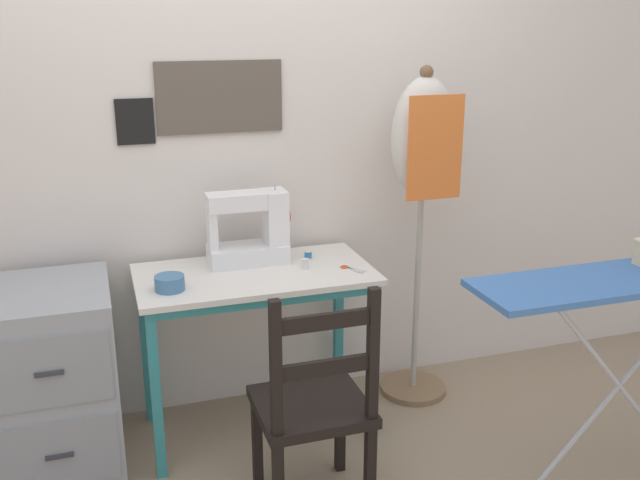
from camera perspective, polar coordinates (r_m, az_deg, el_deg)
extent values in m
plane|color=gray|center=(3.11, -3.71, -17.18)|extent=(14.00, 14.00, 0.00)
cube|color=silver|center=(3.18, -6.87, 8.47)|extent=(10.00, 0.05, 2.55)
cube|color=brown|center=(3.11, -8.00, 11.25)|extent=(0.54, 0.02, 0.30)
cube|color=black|center=(3.08, -14.58, 9.15)|extent=(0.16, 0.01, 0.19)
cube|color=silver|center=(3.00, -5.24, -2.77)|extent=(0.99, 0.53, 0.02)
cube|color=teal|center=(2.81, -4.19, -4.90)|extent=(0.91, 0.03, 0.04)
cube|color=teal|center=(2.89, -12.98, -12.08)|extent=(0.04, 0.04, 0.72)
cube|color=teal|center=(3.08, 4.29, -9.75)|extent=(0.04, 0.04, 0.72)
cube|color=teal|center=(3.29, -13.75, -8.35)|extent=(0.04, 0.04, 0.72)
cube|color=teal|center=(3.46, 1.47, -6.54)|extent=(0.04, 0.04, 0.72)
cube|color=white|center=(3.10, -5.76, -1.10)|extent=(0.34, 0.16, 0.08)
cube|color=white|center=(3.08, -3.59, 1.88)|extent=(0.09, 0.14, 0.23)
cube|color=white|center=(3.02, -6.31, 3.13)|extent=(0.29, 0.12, 0.07)
cube|color=white|center=(3.03, -8.63, 0.80)|extent=(0.04, 0.09, 0.16)
cylinder|color=#B22D2D|center=(3.09, -2.63, 1.97)|extent=(0.02, 0.06, 0.06)
cylinder|color=#99999E|center=(3.04, -3.63, 4.21)|extent=(0.01, 0.01, 0.02)
cylinder|color=teal|center=(2.84, -11.94, -3.38)|extent=(0.12, 0.12, 0.06)
cylinder|color=#243D54|center=(2.83, -11.97, -2.88)|extent=(0.09, 0.09, 0.01)
cube|color=silver|center=(3.00, 2.93, -2.39)|extent=(0.07, 0.07, 0.00)
cube|color=silver|center=(2.99, 2.79, -2.45)|extent=(0.05, 0.08, 0.00)
torus|color=#DB511E|center=(3.03, 1.93, -2.19)|extent=(0.03, 0.03, 0.01)
torus|color=#DB511E|center=(3.03, 1.98, -2.16)|extent=(0.03, 0.03, 0.01)
cylinder|color=silver|center=(3.01, -1.20, -1.90)|extent=(0.03, 0.03, 0.04)
cylinder|color=beige|center=(3.01, -1.20, -1.55)|extent=(0.03, 0.03, 0.00)
cylinder|color=beige|center=(3.02, -1.19, -2.26)|extent=(0.03, 0.03, 0.00)
cylinder|color=#2875C1|center=(3.14, -0.95, -1.16)|extent=(0.03, 0.03, 0.04)
cylinder|color=beige|center=(3.14, -0.95, -0.88)|extent=(0.04, 0.04, 0.00)
cylinder|color=beige|center=(3.15, -0.95, -1.44)|extent=(0.04, 0.04, 0.00)
cube|color=black|center=(2.66, -0.70, -13.16)|extent=(0.40, 0.38, 0.04)
cube|color=black|center=(2.87, -5.05, -15.80)|extent=(0.04, 0.04, 0.39)
cube|color=black|center=(2.95, 1.62, -14.73)|extent=(0.04, 0.04, 0.39)
cube|color=black|center=(2.70, 4.01, -18.14)|extent=(0.04, 0.04, 0.39)
cube|color=black|center=(2.36, -3.55, -10.23)|extent=(0.04, 0.04, 0.48)
cube|color=black|center=(2.45, 4.25, -9.08)|extent=(0.04, 0.04, 0.48)
cube|color=black|center=(2.34, 0.44, -6.53)|extent=(0.34, 0.02, 0.06)
cube|color=black|center=(2.41, 0.43, -10.18)|extent=(0.34, 0.02, 0.06)
cube|color=#93999E|center=(3.07, -20.33, -10.44)|extent=(0.46, 0.54, 0.77)
cube|color=gray|center=(2.75, -20.85, -9.88)|extent=(0.43, 0.01, 0.28)
cube|color=#333338|center=(2.74, -20.85, -9.98)|extent=(0.10, 0.01, 0.02)
cube|color=gray|center=(2.91, -20.10, -15.84)|extent=(0.43, 0.01, 0.28)
cube|color=#333338|center=(2.91, -20.11, -15.95)|extent=(0.10, 0.01, 0.02)
cylinder|color=#846647|center=(3.61, 7.43, -11.65)|extent=(0.32, 0.32, 0.03)
cylinder|color=#ADA89E|center=(3.39, 7.78, -3.75)|extent=(0.03, 0.03, 1.04)
ellipsoid|color=beige|center=(3.20, 8.30, 8.10)|extent=(0.30, 0.22, 0.54)
sphere|color=brown|center=(3.17, 8.53, 13.14)|extent=(0.06, 0.06, 0.06)
cube|color=orange|center=(3.11, 9.20, 7.27)|extent=(0.26, 0.01, 0.45)
cube|color=#3D6BAD|center=(2.82, 23.83, -2.77)|extent=(1.24, 0.31, 0.02)
cylinder|color=#B7B7BC|center=(2.99, 22.80, -10.68)|extent=(0.76, 0.02, 0.86)
cylinder|color=#B7B7BC|center=(2.99, 22.80, -10.68)|extent=(0.76, 0.02, 0.86)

